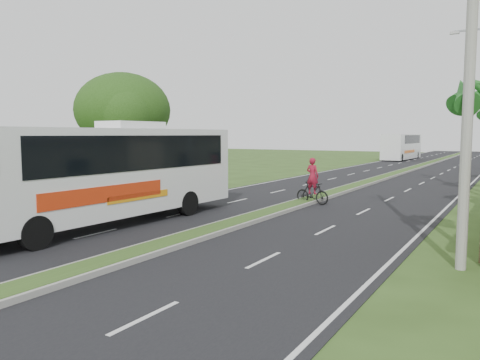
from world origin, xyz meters
The scene contains 10 objects.
ground centered at (0.00, 0.00, 0.00)m, with size 180.00×180.00×0.00m, color #30481A.
road_asphalt centered at (0.00, 20.00, 0.01)m, with size 14.00×160.00×0.02m, color black.
median_strip centered at (0.00, 20.00, 0.10)m, with size 1.20×160.00×0.18m.
lane_edge_left centered at (-6.70, 20.00, 0.00)m, with size 0.12×160.00×0.01m, color silver.
lane_edge_right centered at (6.70, 20.00, 0.00)m, with size 0.12×160.00×0.01m, color silver.
shade_tree centered at (-12.11, 10.02, 5.03)m, with size 6.30×6.00×7.54m.
utility_pole_a centered at (8.50, 2.00, 5.67)m, with size 1.60×0.28×11.00m.
coach_bus_main centered at (-4.34, 1.55, 2.31)m, with size 3.13×13.06×4.20m.
coach_bus_far centered at (-5.20, 58.80, 2.08)m, with size 3.05×12.67×3.67m.
motorcyclist centered at (0.47, 11.02, 0.88)m, with size 2.00×0.88×2.45m.
Camera 1 is at (9.77, -11.74, 3.66)m, focal length 35.00 mm.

